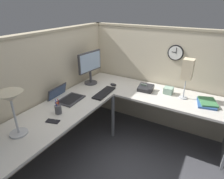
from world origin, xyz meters
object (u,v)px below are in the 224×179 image
object	(u,v)px
office_phone	(146,88)
tissue_box	(168,90)
keyboard	(104,93)
pen_cup	(58,109)
monitor	(90,65)
laptop	(65,97)
desk_lamp_dome	(11,100)
cell_phone	(53,121)
computer_mouse	(113,85)
book_stack	(207,103)
wall_clock	(176,53)
desk_lamp_paper	(188,70)

from	to	relation	value
office_phone	tissue_box	size ratio (longest dim) A/B	1.82
keyboard	pen_cup	world-z (taller)	pen_cup
monitor	laptop	distance (m)	0.65
desk_lamp_dome	cell_phone	xyz separation A→B (m)	(0.31, -0.13, -0.36)
keyboard	cell_phone	size ratio (longest dim) A/B	2.99
cell_phone	monitor	bearing A→B (deg)	-2.16
computer_mouse	pen_cup	world-z (taller)	pen_cup
book_stack	wall_clock	xyz separation A→B (m)	(0.35, 0.53, 0.49)
monitor	cell_phone	distance (m)	1.14
laptop	office_phone	bearing A→B (deg)	-47.50
monitor	keyboard	distance (m)	0.52
tissue_box	computer_mouse	bearing A→B (deg)	100.32
desk_lamp_dome	office_phone	distance (m)	1.74
office_phone	book_stack	xyz separation A→B (m)	(0.00, -0.80, -0.02)
tissue_box	wall_clock	distance (m)	0.54
laptop	pen_cup	size ratio (longest dim) A/B	2.22
computer_mouse	desk_lamp_paper	distance (m)	1.08
keyboard	computer_mouse	world-z (taller)	computer_mouse
monitor	pen_cup	world-z (taller)	monitor
monitor	book_stack	xyz separation A→B (m)	(0.17, -1.65, -0.27)
computer_mouse	office_phone	xyz separation A→B (m)	(0.07, -0.50, 0.02)
pen_cup	tissue_box	bearing A→B (deg)	-39.23
book_stack	cell_phone	bearing A→B (deg)	132.04
pen_cup	cell_phone	distance (m)	0.18
laptop	wall_clock	xyz separation A→B (m)	(1.12, -1.11, 0.49)
cell_phone	office_phone	size ratio (longest dim) A/B	0.66
monitor	computer_mouse	bearing A→B (deg)	-74.53
cell_phone	desk_lamp_paper	bearing A→B (deg)	-56.76
desk_lamp_paper	monitor	bearing A→B (deg)	98.66
monitor	laptop	xyz separation A→B (m)	(-0.60, -0.01, -0.27)
cell_phone	book_stack	size ratio (longest dim) A/B	0.44
pen_cup	wall_clock	bearing A→B (deg)	-32.54
laptop	office_phone	distance (m)	1.14
pen_cup	cell_phone	bearing A→B (deg)	-156.48
wall_clock	desk_lamp_paper	bearing A→B (deg)	-142.66
computer_mouse	tissue_box	world-z (taller)	tissue_box
monitor	computer_mouse	world-z (taller)	monitor
pen_cup	cell_phone	world-z (taller)	pen_cup
pen_cup	laptop	bearing A→B (deg)	31.54
monitor	laptop	size ratio (longest dim) A/B	1.25
cell_phone	wall_clock	size ratio (longest dim) A/B	0.65
pen_cup	book_stack	world-z (taller)	pen_cup
keyboard	pen_cup	xyz separation A→B (m)	(-0.70, 0.17, 0.04)
laptop	book_stack	xyz separation A→B (m)	(0.77, -1.64, -0.00)
pen_cup	book_stack	size ratio (longest dim) A/B	0.55
laptop	book_stack	world-z (taller)	laptop
computer_mouse	book_stack	bearing A→B (deg)	-86.67
laptop	desk_lamp_paper	distance (m)	1.61
computer_mouse	wall_clock	distance (m)	1.01
pen_cup	tissue_box	world-z (taller)	pen_cup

